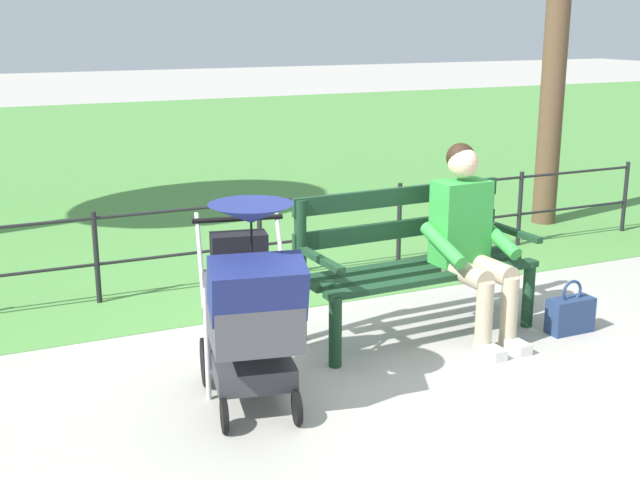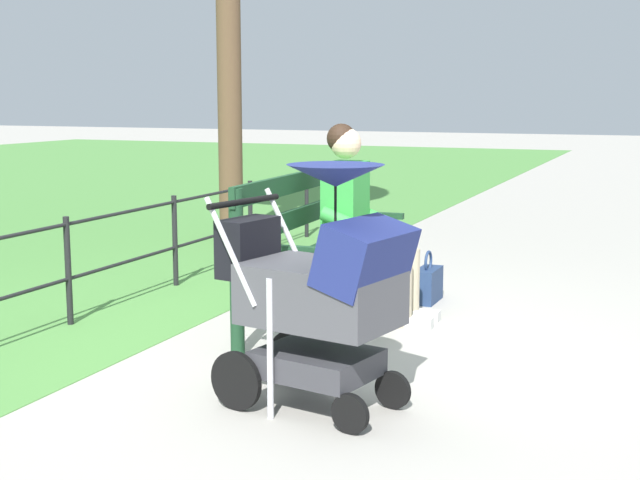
% 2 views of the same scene
% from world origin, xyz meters
% --- Properties ---
extents(ground_plane, '(60.00, 60.00, 0.00)m').
position_xyz_m(ground_plane, '(0.00, 0.00, 0.00)').
color(ground_plane, '#ADA89E').
extents(park_bench, '(1.62, 0.66, 0.96)m').
position_xyz_m(park_bench, '(-0.54, -0.12, 0.53)').
color(park_bench, '#193D23').
rests_on(park_bench, ground).
extents(person_on_bench, '(0.55, 0.74, 1.28)m').
position_xyz_m(person_on_bench, '(-0.84, 0.11, 0.68)').
color(person_on_bench, tan).
rests_on(person_on_bench, ground).
extents(stroller, '(0.66, 0.96, 1.15)m').
position_xyz_m(stroller, '(0.83, 0.51, 0.59)').
color(stroller, black).
rests_on(stroller, ground).
extents(handbag, '(0.32, 0.14, 0.37)m').
position_xyz_m(handbag, '(-1.50, 0.38, 0.13)').
color(handbag, navy).
rests_on(handbag, ground).
extents(park_fence, '(7.73, 0.04, 0.70)m').
position_xyz_m(park_fence, '(-0.28, -1.56, 0.42)').
color(park_fence, black).
rests_on(park_fence, ground).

